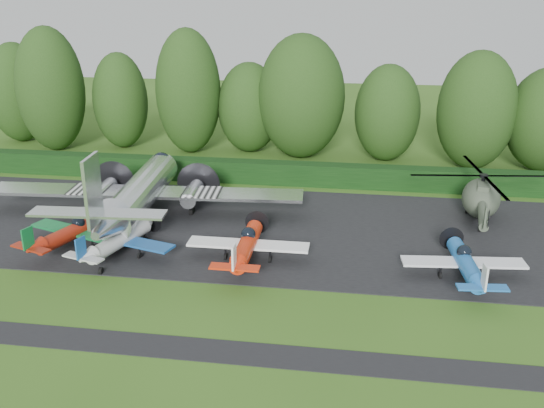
# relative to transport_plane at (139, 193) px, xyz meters

# --- Properties ---
(ground) EXTENTS (160.00, 160.00, 0.00)m
(ground) POSITION_rel_transport_plane_xyz_m (7.47, -10.36, -2.22)
(ground) COLOR #315618
(ground) RESTS_ON ground
(apron) EXTENTS (70.00, 18.00, 0.01)m
(apron) POSITION_rel_transport_plane_xyz_m (7.47, -0.36, -2.22)
(apron) COLOR black
(apron) RESTS_ON ground
(taxiway_verge) EXTENTS (70.00, 2.00, 0.00)m
(taxiway_verge) POSITION_rel_transport_plane_xyz_m (7.47, -16.36, -2.22)
(taxiway_verge) COLOR black
(taxiway_verge) RESTS_ON ground
(hedgerow) EXTENTS (90.00, 1.60, 2.00)m
(hedgerow) POSITION_rel_transport_plane_xyz_m (7.47, 10.64, -2.22)
(hedgerow) COLOR black
(hedgerow) RESTS_ON ground
(transport_plane) EXTENTS (24.87, 19.07, 7.97)m
(transport_plane) POSITION_rel_transport_plane_xyz_m (0.00, 0.00, 0.00)
(transport_plane) COLOR silver
(transport_plane) RESTS_ON ground
(light_plane_red) EXTENTS (7.62, 8.01, 2.93)m
(light_plane_red) POSITION_rel_transport_plane_xyz_m (-2.82, -5.58, -1.00)
(light_plane_red) COLOR maroon
(light_plane_red) RESTS_ON ground
(light_plane_white) EXTENTS (7.36, 7.74, 2.83)m
(light_plane_white) POSITION_rel_transport_plane_xyz_m (0.89, -6.41, -1.04)
(light_plane_white) COLOR silver
(light_plane_white) RESTS_ON ground
(light_plane_orange) EXTENTS (8.04, 8.45, 3.09)m
(light_plane_orange) POSITION_rel_transport_plane_xyz_m (9.50, -6.17, -0.94)
(light_plane_orange) COLOR red
(light_plane_orange) RESTS_ON ground
(light_plane_blue) EXTENTS (7.58, 7.97, 2.91)m
(light_plane_blue) POSITION_rel_transport_plane_xyz_m (23.25, -6.70, -1.01)
(light_plane_blue) COLOR #1D5FAE
(light_plane_blue) RESTS_ON ground
(helicopter) EXTENTS (11.11, 13.00, 3.58)m
(helicopter) POSITION_rel_transport_plane_xyz_m (25.96, 4.31, -0.30)
(helicopter) COLOR #3C4837
(helicopter) RESTS_ON ground
(tree_0) EXTENTS (6.57, 6.57, 9.81)m
(tree_0) POSITION_rel_transport_plane_xyz_m (19.08, 19.98, 2.67)
(tree_0) COLOR black
(tree_0) RESTS_ON ground
(tree_1) EXTENTS (8.87, 8.87, 12.65)m
(tree_1) POSITION_rel_transport_plane_xyz_m (10.34, 19.92, 4.09)
(tree_1) COLOR black
(tree_1) RESTS_ON ground
(tree_2) EXTENTS (6.70, 6.70, 9.56)m
(tree_2) POSITION_rel_transport_plane_xyz_m (4.67, 21.29, 2.55)
(tree_2) COLOR black
(tree_2) RESTS_ON ground
(tree_3) EXTENTS (6.80, 6.80, 13.06)m
(tree_3) POSITION_rel_transport_plane_xyz_m (-1.59, 20.04, 4.29)
(tree_3) COLOR black
(tree_3) RESTS_ON ground
(tree_4) EXTENTS (6.75, 6.75, 11.17)m
(tree_4) POSITION_rel_transport_plane_xyz_m (-22.08, 21.96, 3.35)
(tree_4) COLOR black
(tree_4) RESTS_ON ground
(tree_5) EXTENTS (5.91, 5.91, 10.38)m
(tree_5) POSITION_rel_transport_plane_xyz_m (-9.53, 20.93, 2.95)
(tree_5) COLOR black
(tree_5) RESTS_ON ground
(tree_9) EXTENTS (7.50, 7.50, 11.45)m
(tree_9) POSITION_rel_transport_plane_xyz_m (27.43, 18.34, 3.49)
(tree_9) COLOR black
(tree_9) RESTS_ON ground
(tree_10) EXTENTS (7.11, 7.11, 13.18)m
(tree_10) POSITION_rel_transport_plane_xyz_m (-16.35, 18.84, 4.35)
(tree_10) COLOR black
(tree_10) RESTS_ON ground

